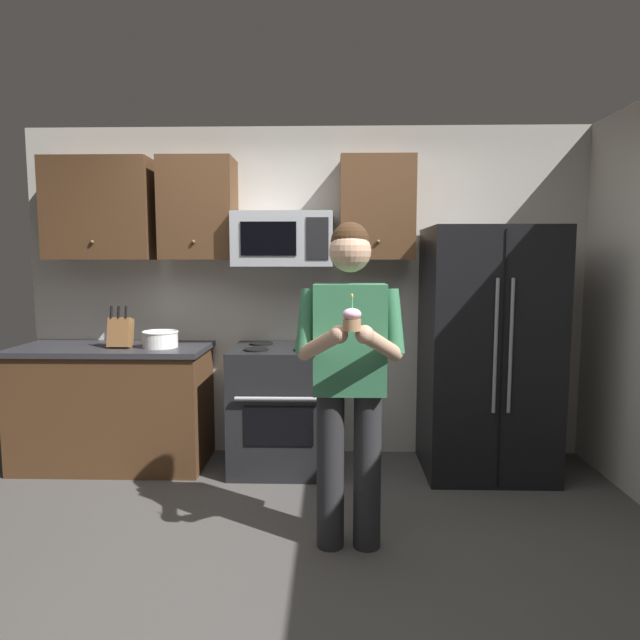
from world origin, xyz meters
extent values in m
plane|color=#474442|center=(0.00, 0.00, 0.00)|extent=(6.00, 6.00, 0.00)
cube|color=beige|center=(0.00, 1.75, 1.30)|extent=(4.40, 0.10, 2.60)
cube|color=black|center=(-0.15, 1.36, 0.46)|extent=(0.76, 0.66, 0.92)
cube|color=black|center=(-0.15, 1.02, 0.42)|extent=(0.48, 0.01, 0.28)
cylinder|color=#99999E|center=(-0.15, 1.00, 0.62)|extent=(0.60, 0.03, 0.03)
cylinder|color=black|center=(-0.33, 1.22, 0.93)|extent=(0.18, 0.18, 0.01)
cylinder|color=black|center=(0.03, 1.22, 0.93)|extent=(0.18, 0.18, 0.01)
cylinder|color=black|center=(-0.33, 1.50, 0.93)|extent=(0.18, 0.18, 0.01)
cylinder|color=black|center=(0.03, 1.50, 0.93)|extent=(0.18, 0.18, 0.01)
cube|color=#9EA0A5|center=(-0.15, 1.48, 1.72)|extent=(0.74, 0.40, 0.40)
cube|color=black|center=(-0.24, 1.28, 1.72)|extent=(0.40, 0.01, 0.24)
cube|color=black|center=(0.11, 1.28, 1.72)|extent=(0.16, 0.01, 0.30)
cube|color=black|center=(1.35, 1.32, 0.90)|extent=(0.90, 0.72, 1.80)
cylinder|color=gray|center=(1.30, 0.94, 1.00)|extent=(0.02, 0.02, 0.90)
cylinder|color=gray|center=(1.40, 0.94, 1.00)|extent=(0.02, 0.02, 0.90)
cube|color=black|center=(1.35, 0.95, 0.90)|extent=(0.01, 0.01, 1.74)
cube|color=#4C301C|center=(-1.55, 1.53, 1.95)|extent=(0.80, 0.34, 0.76)
sphere|color=brown|center=(-1.55, 1.35, 1.70)|extent=(0.03, 0.03, 0.03)
cube|color=#4C301C|center=(-0.80, 1.53, 1.95)|extent=(0.55, 0.34, 0.76)
sphere|color=brown|center=(-0.80, 1.35, 1.70)|extent=(0.03, 0.03, 0.03)
cube|color=#4C301C|center=(0.55, 1.53, 1.95)|extent=(0.55, 0.34, 0.76)
sphere|color=brown|center=(0.55, 1.35, 1.70)|extent=(0.03, 0.03, 0.03)
cube|color=#4C301C|center=(-1.45, 1.38, 0.44)|extent=(1.40, 0.62, 0.88)
cube|color=#2D2D33|center=(-1.45, 1.38, 0.90)|extent=(1.44, 0.66, 0.04)
cube|color=brown|center=(-1.36, 1.33, 1.03)|extent=(0.16, 0.15, 0.24)
cylinder|color=black|center=(-1.41, 1.31, 1.19)|extent=(0.02, 0.04, 0.09)
cylinder|color=black|center=(-1.36, 1.31, 1.19)|extent=(0.02, 0.04, 0.09)
cylinder|color=black|center=(-1.30, 1.31, 1.19)|extent=(0.02, 0.04, 0.09)
cylinder|color=white|center=(-1.06, 1.34, 0.98)|extent=(0.26, 0.26, 0.12)
torus|color=white|center=(-1.06, 1.34, 1.04)|extent=(0.27, 0.27, 0.02)
cylinder|color=#262628|center=(0.21, 0.21, 0.43)|extent=(0.15, 0.15, 0.86)
cylinder|color=#262628|center=(0.41, 0.21, 0.43)|extent=(0.15, 0.15, 0.86)
cube|color=#33724C|center=(0.31, 0.21, 1.15)|extent=(0.38, 0.22, 0.58)
sphere|color=tan|center=(0.31, 0.21, 1.61)|extent=(0.22, 0.22, 0.22)
sphere|color=#382314|center=(0.31, 0.22, 1.66)|extent=(0.20, 0.20, 0.20)
cylinder|color=#33724C|center=(0.09, 0.18, 1.25)|extent=(0.15, 0.18, 0.35)
cylinder|color=tan|center=(0.16, 0.02, 1.15)|extent=(0.26, 0.33, 0.21)
sphere|color=tan|center=(0.25, -0.11, 1.22)|extent=(0.09, 0.09, 0.09)
cylinder|color=#33724C|center=(0.54, 0.18, 1.25)|extent=(0.15, 0.18, 0.35)
cylinder|color=tan|center=(0.46, 0.02, 1.15)|extent=(0.26, 0.33, 0.21)
sphere|color=tan|center=(0.37, -0.11, 1.22)|extent=(0.09, 0.09, 0.09)
cylinder|color=#A87F56|center=(0.31, -0.13, 1.26)|extent=(0.08, 0.08, 0.06)
ellipsoid|color=#F2B2CC|center=(0.31, -0.13, 1.31)|extent=(0.09, 0.09, 0.06)
cylinder|color=#4CBF66|center=(0.31, -0.13, 1.36)|extent=(0.01, 0.01, 0.06)
ellipsoid|color=#FFD159|center=(0.31, -0.13, 1.40)|extent=(0.01, 0.01, 0.02)
camera|label=1|loc=(0.23, -2.63, 1.56)|focal=30.47mm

